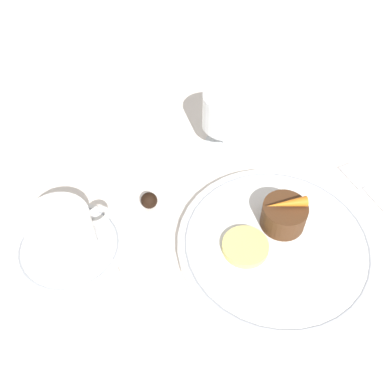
{
  "coord_description": "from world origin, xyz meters",
  "views": [
    {
      "loc": [
        -0.26,
        -0.28,
        0.53
      ],
      "look_at": [
        -0.07,
        0.07,
        0.04
      ],
      "focal_mm": 42.0,
      "sensor_mm": 36.0,
      "label": 1
    }
  ],
  "objects_px": {
    "coffee_cup": "(61,232)",
    "fork": "(373,196)",
    "wine_glass": "(226,113)",
    "dessert_cake": "(284,215)",
    "dinner_plate": "(275,245)"
  },
  "relations": [
    {
      "from": "coffee_cup",
      "to": "fork",
      "type": "height_order",
      "value": "coffee_cup"
    },
    {
      "from": "wine_glass",
      "to": "dessert_cake",
      "type": "distance_m",
      "value": 0.19
    },
    {
      "from": "dessert_cake",
      "to": "wine_glass",
      "type": "bearing_deg",
      "value": 83.5
    },
    {
      "from": "dinner_plate",
      "to": "wine_glass",
      "type": "height_order",
      "value": "wine_glass"
    },
    {
      "from": "fork",
      "to": "dessert_cake",
      "type": "bearing_deg",
      "value": 172.41
    },
    {
      "from": "wine_glass",
      "to": "dessert_cake",
      "type": "height_order",
      "value": "wine_glass"
    },
    {
      "from": "fork",
      "to": "coffee_cup",
      "type": "bearing_deg",
      "value": 162.76
    },
    {
      "from": "fork",
      "to": "dessert_cake",
      "type": "distance_m",
      "value": 0.16
    },
    {
      "from": "coffee_cup",
      "to": "wine_glass",
      "type": "height_order",
      "value": "wine_glass"
    },
    {
      "from": "dinner_plate",
      "to": "dessert_cake",
      "type": "xyz_separation_m",
      "value": [
        0.03,
        0.02,
        0.02
      ]
    },
    {
      "from": "fork",
      "to": "wine_glass",
      "type": "bearing_deg",
      "value": 123.08
    },
    {
      "from": "coffee_cup",
      "to": "dessert_cake",
      "type": "bearing_deg",
      "value": -22.31
    },
    {
      "from": "fork",
      "to": "dessert_cake",
      "type": "xyz_separation_m",
      "value": [
        -0.16,
        0.02,
        0.03
      ]
    },
    {
      "from": "fork",
      "to": "dessert_cake",
      "type": "height_order",
      "value": "dessert_cake"
    },
    {
      "from": "dinner_plate",
      "to": "wine_glass",
      "type": "distance_m",
      "value": 0.22
    }
  ]
}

